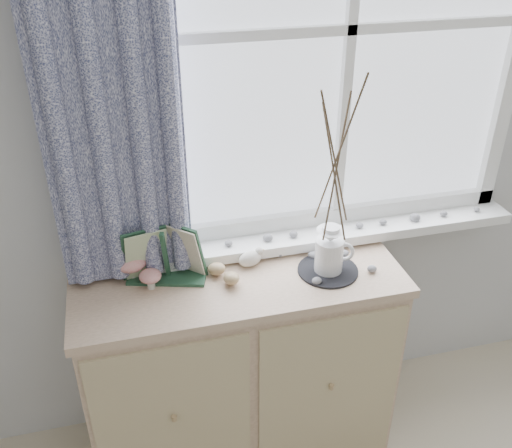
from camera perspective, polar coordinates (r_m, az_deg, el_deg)
name	(u,v)px	position (r m, az deg, el deg)	size (l,w,h in m)	color
sideboard	(241,365)	(2.33, -1.51, -13.96)	(1.20, 0.45, 0.85)	beige
botanical_book	(166,257)	(2.00, -9.01, -3.28)	(0.32, 0.13, 0.22)	#21452E
toadstool_cluster	(136,266)	(2.05, -11.95, -4.12)	(0.16, 0.17, 0.11)	beige
wooden_eggs	(224,273)	(2.04, -3.22, -4.96)	(0.10, 0.11, 0.07)	tan
songbird_figurine	(250,258)	(2.11, -0.59, -3.41)	(0.12, 0.06, 0.07)	silver
crocheted_doily	(328,270)	(2.11, 7.19, -4.61)	(0.22, 0.22, 0.01)	black
twig_pitcher	(336,161)	(1.89, 8.05, 6.30)	(0.36, 0.36, 0.77)	white
sideboard_pebbles	(325,262)	(2.14, 6.89, -3.80)	(0.34, 0.23, 0.03)	gray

